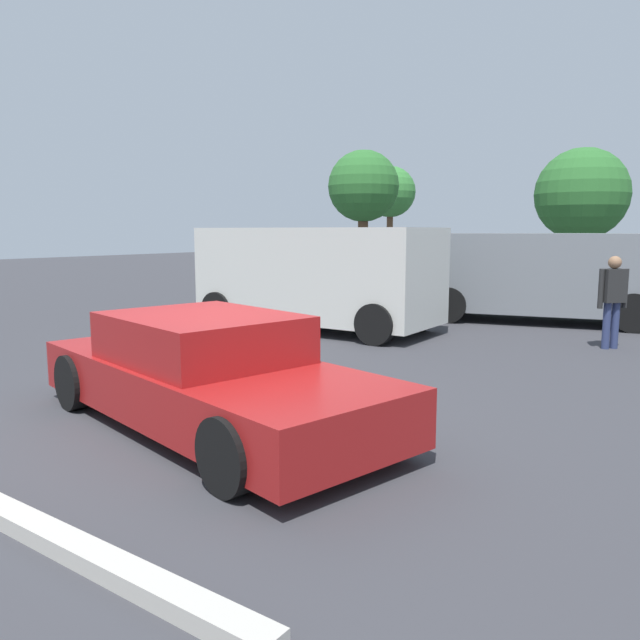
% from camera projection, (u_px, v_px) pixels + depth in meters
% --- Properties ---
extents(ground_plane, '(80.00, 80.00, 0.00)m').
position_uv_depth(ground_plane, '(207.00, 421.00, 6.76)').
color(ground_plane, '#38383D').
extents(sedan_foreground, '(4.85, 2.68, 1.18)m').
position_uv_depth(sedan_foreground, '(207.00, 375.00, 6.53)').
color(sedan_foreground, maroon).
rests_on(sedan_foreground, ground_plane).
extents(dog, '(0.63, 0.36, 0.45)m').
position_uv_depth(dog, '(250.00, 351.00, 9.24)').
color(dog, olive).
rests_on(dog, ground_plane).
extents(van_white, '(5.07, 2.27, 2.10)m').
position_uv_depth(van_white, '(317.00, 275.00, 12.91)').
color(van_white, silver).
rests_on(van_white, ground_plane).
extents(suv_dark, '(5.23, 3.10, 1.99)m').
position_uv_depth(suv_dark, '(540.00, 274.00, 14.00)').
color(suv_dark, gray).
rests_on(suv_dark, ground_plane).
extents(pedestrian, '(0.45, 0.46, 1.62)m').
position_uv_depth(pedestrian, '(613.00, 294.00, 10.79)').
color(pedestrian, navy).
rests_on(pedestrian, ground_plane).
extents(tree_back_left, '(2.70, 2.70, 5.46)m').
position_uv_depth(tree_back_left, '(390.00, 193.00, 33.52)').
color(tree_back_left, brown).
rests_on(tree_back_left, ground_plane).
extents(tree_back_center, '(3.21, 3.21, 4.92)m').
position_uv_depth(tree_back_center, '(582.00, 195.00, 21.92)').
color(tree_back_center, brown).
rests_on(tree_back_center, ground_plane).
extents(tree_back_right, '(2.75, 2.75, 5.13)m').
position_uv_depth(tree_back_right, '(363.00, 187.00, 24.21)').
color(tree_back_right, brown).
rests_on(tree_back_right, ground_plane).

